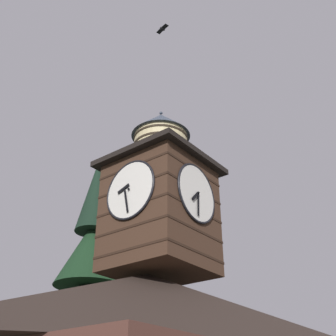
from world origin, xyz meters
The scene contains 5 objects.
clock_tower centered at (-0.44, -2.27, 10.76)m, with size 4.56×4.56×8.22m.
pine_tree_behind centered at (-2.74, -9.06, 6.39)m, with size 7.23×7.23×16.33m.
moon centered at (-17.00, -33.39, 12.77)m, with size 1.56×1.56×1.56m.
flying_bird_high centered at (0.89, -1.14, 19.39)m, with size 0.37×0.78×0.17m.
flying_bird_low centered at (-5.59, -5.13, 18.29)m, with size 0.55×0.20×0.10m.
Camera 1 is at (13.59, 9.19, 2.29)m, focal length 47.84 mm.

